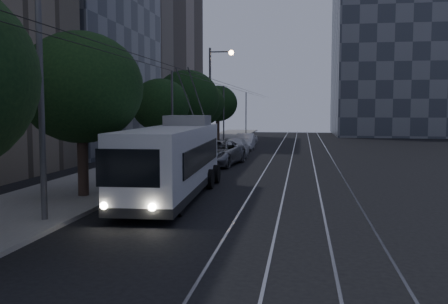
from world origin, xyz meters
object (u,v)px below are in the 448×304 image
(streetlamp_near, at_px, (51,28))
(streetlamp_far, at_px, (214,88))
(car_white_d, at_px, (244,139))
(pickup_silver, at_px, (216,153))
(car_white_c, at_px, (245,142))
(trolleybus, at_px, (174,160))
(car_white_b, at_px, (236,148))
(car_white_a, at_px, (234,147))

(streetlamp_near, distance_m, streetlamp_far, 29.69)
(car_white_d, height_order, streetlamp_near, streetlamp_near)
(pickup_silver, relative_size, car_white_c, 1.36)
(trolleybus, bearing_deg, car_white_b, 86.86)
(trolleybus, xyz_separation_m, streetlamp_near, (-2.48, -5.59, 4.71))
(car_white_b, distance_m, car_white_c, 6.66)
(pickup_silver, bearing_deg, streetlamp_far, 107.76)
(pickup_silver, height_order, car_white_b, pickup_silver)
(pickup_silver, relative_size, car_white_b, 1.29)
(car_white_b, bearing_deg, car_white_a, -97.94)
(car_white_a, xyz_separation_m, streetlamp_far, (-2.63, 6.26, 4.79))
(trolleybus, height_order, car_white_c, trolleybus)
(pickup_silver, relative_size, car_white_d, 1.62)
(streetlamp_near, bearing_deg, car_white_d, 86.96)
(car_white_a, distance_m, car_white_c, 7.16)
(pickup_silver, xyz_separation_m, car_white_b, (0.43, 6.47, -0.16))
(car_white_b, bearing_deg, streetlamp_far, 114.75)
(car_white_b, relative_size, car_white_c, 1.05)
(trolleybus, relative_size, streetlamp_far, 1.26)
(car_white_a, xyz_separation_m, car_white_b, (0.07, 0.50, -0.11))
(car_white_b, bearing_deg, car_white_d, 93.17)
(trolleybus, bearing_deg, car_white_d, 88.52)
(car_white_b, bearing_deg, trolleybus, -90.95)
(pickup_silver, distance_m, streetlamp_far, 13.32)
(trolleybus, distance_m, car_white_c, 25.00)
(streetlamp_near, relative_size, streetlamp_far, 1.14)
(car_white_c, xyz_separation_m, car_white_d, (-0.75, 5.71, -0.09))
(pickup_silver, distance_m, car_white_b, 6.49)
(pickup_silver, height_order, streetlamp_near, streetlamp_near)
(car_white_c, distance_m, car_white_d, 5.76)
(pickup_silver, height_order, car_white_d, pickup_silver)
(trolleybus, bearing_deg, pickup_silver, 88.59)
(pickup_silver, distance_m, streetlamp_near, 18.42)
(pickup_silver, bearing_deg, car_white_c, 95.39)
(car_white_a, bearing_deg, car_white_c, 78.57)
(car_white_a, bearing_deg, car_white_b, 71.49)
(car_white_a, distance_m, car_white_b, 0.52)
(car_white_b, xyz_separation_m, car_white_d, (-0.75, 12.37, -0.04))
(pickup_silver, bearing_deg, car_white_d, 98.25)
(trolleybus, distance_m, streetlamp_near, 7.72)
(car_white_a, relative_size, car_white_d, 1.24)
(car_white_c, xyz_separation_m, streetlamp_far, (-2.70, -0.89, 4.85))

